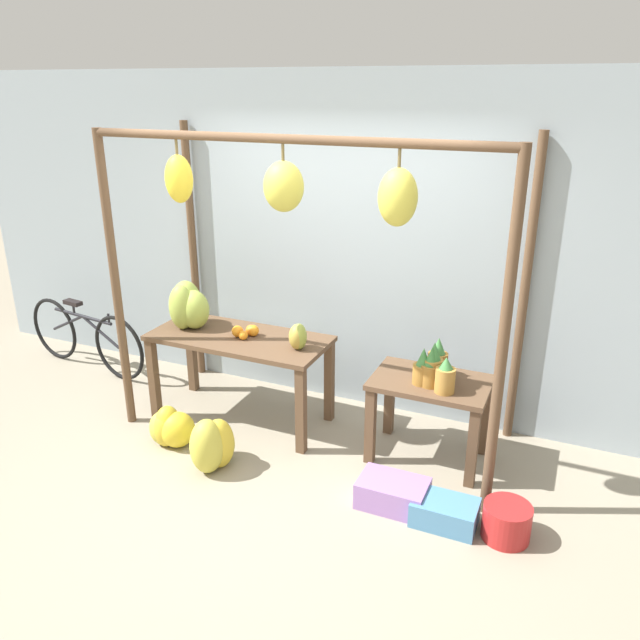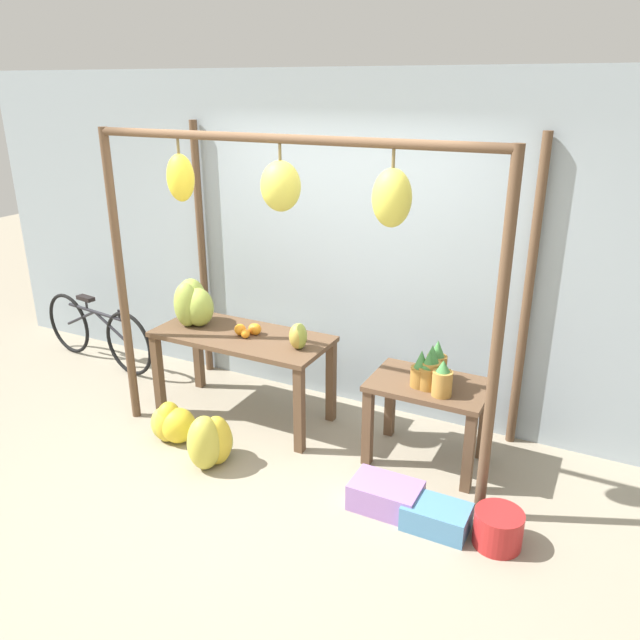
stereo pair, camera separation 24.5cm
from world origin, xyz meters
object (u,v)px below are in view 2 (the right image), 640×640
object	(u,v)px
fruit_crate_white	(386,496)
fruit_crate_purple	(436,517)
banana_pile_on_table	(193,304)
banana_pile_ground_left	(171,424)
banana_pile_ground_right	(212,441)
blue_bucket	(498,528)
papaya_pile	(298,336)
pineapple_cluster	(432,371)
parked_bicycle	(97,332)
orange_pile	(249,330)

from	to	relation	value
fruit_crate_white	fruit_crate_purple	distance (m)	0.37
banana_pile_on_table	banana_pile_ground_left	distance (m)	1.02
banana_pile_ground_right	blue_bucket	xyz separation A→B (m)	(2.09, 0.08, -0.08)
fruit_crate_white	banana_pile_on_table	bearing A→B (deg)	162.62
banana_pile_ground_right	fruit_crate_purple	bearing A→B (deg)	1.77
banana_pile_ground_right	papaya_pile	bearing A→B (deg)	61.39
blue_bucket	papaya_pile	world-z (taller)	papaya_pile
pineapple_cluster	banana_pile_ground_left	distance (m)	2.10
banana_pile_on_table	parked_bicycle	bearing A→B (deg)	170.62
pineapple_cluster	fruit_crate_purple	world-z (taller)	pineapple_cluster
papaya_pile	fruit_crate_purple	world-z (taller)	papaya_pile
fruit_crate_white	papaya_pile	size ratio (longest dim) A/B	2.21
banana_pile_ground_right	papaya_pile	size ratio (longest dim) A/B	2.28
banana_pile_ground_right	papaya_pile	world-z (taller)	papaya_pile
orange_pile	fruit_crate_white	world-z (taller)	orange_pile
banana_pile_ground_right	papaya_pile	distance (m)	1.02
pineapple_cluster	orange_pile	bearing A→B (deg)	179.15
pineapple_cluster	banana_pile_ground_right	bearing A→B (deg)	-153.42
orange_pile	banana_pile_ground_left	distance (m)	0.97
banana_pile_on_table	parked_bicycle	world-z (taller)	banana_pile_on_table
orange_pile	parked_bicycle	world-z (taller)	orange_pile
banana_pile_on_table	parked_bicycle	distance (m)	1.57
fruit_crate_white	parked_bicycle	distance (m)	3.57
banana_pile_on_table	orange_pile	size ratio (longest dim) A/B	2.07
banana_pile_on_table	pineapple_cluster	bearing A→B (deg)	-0.46
banana_pile_on_table	orange_pile	world-z (taller)	banana_pile_on_table
orange_pile	blue_bucket	distance (m)	2.41
orange_pile	banana_pile_ground_right	size ratio (longest dim) A/B	0.43
fruit_crate_white	papaya_pile	distance (m)	1.37
banana_pile_on_table	parked_bicycle	xyz separation A→B (m)	(-1.43, 0.24, -0.60)
pineapple_cluster	banana_pile_on_table	bearing A→B (deg)	179.54
orange_pile	banana_pile_ground_left	size ratio (longest dim) A/B	0.47
orange_pile	banana_pile_ground_right	xyz separation A→B (m)	(0.12, -0.74, -0.61)
blue_bucket	fruit_crate_purple	xyz separation A→B (m)	(-0.38, -0.03, -0.03)
banana_pile_on_table	fruit_crate_purple	bearing A→B (deg)	-15.89
parked_bicycle	banana_pile_ground_right	bearing A→B (deg)	-24.69
banana_pile_ground_left	blue_bucket	bearing A→B (deg)	-0.89
banana_pile_ground_right	banana_pile_on_table	bearing A→B (deg)	132.70
papaya_pile	pineapple_cluster	bearing A→B (deg)	1.88
orange_pile	banana_pile_ground_right	bearing A→B (deg)	-80.77
orange_pile	fruit_crate_white	xyz separation A→B (m)	(1.47, -0.64, -0.70)
parked_bicycle	banana_pile_on_table	bearing A→B (deg)	-9.38
pineapple_cluster	banana_pile_ground_right	xyz separation A→B (m)	(-1.43, -0.72, -0.58)
banana_pile_on_table	fruit_crate_purple	xyz separation A→B (m)	(2.39, -0.68, -0.85)
pineapple_cluster	blue_bucket	world-z (taller)	pineapple_cluster
pineapple_cluster	parked_bicycle	size ratio (longest dim) A/B	0.24
blue_bucket	papaya_pile	bearing A→B (deg)	160.74
blue_bucket	pineapple_cluster	bearing A→B (deg)	136.17
papaya_pile	parked_bicycle	bearing A→B (deg)	173.37
orange_pile	papaya_pile	xyz separation A→B (m)	(0.49, -0.06, 0.06)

